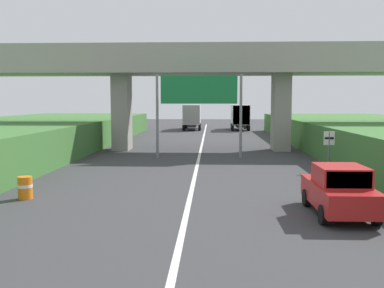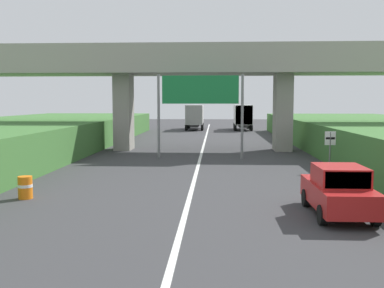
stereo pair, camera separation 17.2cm
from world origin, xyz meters
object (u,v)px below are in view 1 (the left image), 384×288
(overhead_highway_sign, at_px, (199,96))
(truck_black, at_px, (192,116))
(speed_limit_sign, at_px, (329,145))
(car_red, at_px, (339,190))
(construction_barrel_2, at_px, (25,188))
(truck_white, at_px, (240,116))

(overhead_highway_sign, distance_m, truck_black, 31.83)
(speed_limit_sign, bearing_deg, car_red, -102.47)
(construction_barrel_2, bearing_deg, car_red, -9.98)
(speed_limit_sign, xyz_separation_m, truck_white, (-2.64, 36.87, 0.46))
(truck_black, relative_size, construction_barrel_2, 8.11)
(overhead_highway_sign, height_order, car_red, overhead_highway_sign)
(car_red, bearing_deg, truck_white, 90.55)
(speed_limit_sign, bearing_deg, truck_black, 103.93)
(speed_limit_sign, relative_size, car_red, 0.54)
(truck_white, xyz_separation_m, truck_black, (-6.57, 0.25, 0.00))
(truck_black, bearing_deg, overhead_highway_sign, -86.73)
(truck_white, xyz_separation_m, construction_barrel_2, (-11.31, -44.68, -1.47))
(overhead_highway_sign, relative_size, construction_barrel_2, 6.53)
(speed_limit_sign, bearing_deg, overhead_highway_sign, 143.71)
(construction_barrel_2, bearing_deg, truck_black, 83.98)
(speed_limit_sign, height_order, construction_barrel_2, speed_limit_sign)
(overhead_highway_sign, bearing_deg, car_red, -71.21)
(overhead_highway_sign, height_order, construction_barrel_2, overhead_highway_sign)
(car_red, distance_m, construction_barrel_2, 11.95)
(truck_white, height_order, truck_black, same)
(speed_limit_sign, height_order, car_red, speed_limit_sign)
(truck_black, relative_size, car_red, 1.78)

